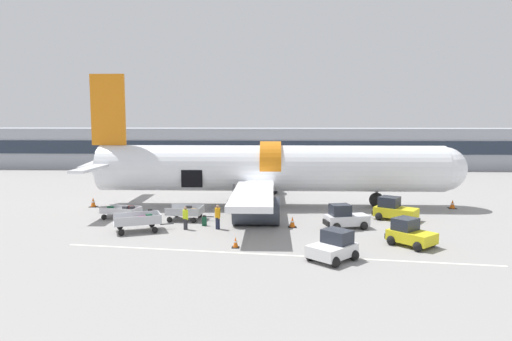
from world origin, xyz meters
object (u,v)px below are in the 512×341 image
(airplane, at_px, (266,170))
(baggage_tug_spare, at_px, (394,210))
(baggage_cart_queued, at_px, (123,212))
(baggage_tug_lead, at_px, (410,234))
(baggage_cart_loading, at_px, (187,213))
(ground_crew_supervisor, at_px, (218,216))
(ground_crew_loader_a, at_px, (246,203))
(baggage_tug_mid, at_px, (333,247))
(ground_crew_loader_b, at_px, (234,206))
(baggage_tug_rear, at_px, (345,218))
(suitcase_on_tarmac_upright, at_px, (150,216))
(suitcase_on_tarmac_spare, at_px, (204,221))
(ground_crew_driver, at_px, (185,218))
(baggage_cart_empty, at_px, (140,222))

(airplane, xyz_separation_m, baggage_tug_spare, (9.50, -4.81, -2.42))
(baggage_cart_queued, bearing_deg, baggage_tug_lead, -19.02)
(baggage_cart_loading, distance_m, ground_crew_supervisor, 3.74)
(baggage_cart_queued, xyz_separation_m, ground_crew_loader_a, (9.11, 1.56, 0.50))
(baggage_tug_mid, height_order, ground_crew_loader_b, ground_crew_loader_b)
(airplane, bearing_deg, ground_crew_loader_b, -116.88)
(baggage_tug_rear, distance_m, ground_crew_supervisor, 8.57)
(ground_crew_loader_b, bearing_deg, ground_crew_supervisor, -102.31)
(ground_crew_loader_a, distance_m, suitcase_on_tarmac_upright, 7.24)
(suitcase_on_tarmac_upright, relative_size, suitcase_on_tarmac_spare, 1.14)
(ground_crew_loader_b, height_order, suitcase_on_tarmac_upright, ground_crew_loader_b)
(baggage_tug_lead, bearing_deg, ground_crew_driver, 166.34)
(baggage_cart_empty, bearing_deg, baggage_cart_queued, 122.28)
(baggage_tug_spare, height_order, suitcase_on_tarmac_spare, baggage_tug_spare)
(ground_crew_loader_b, xyz_separation_m, suitcase_on_tarmac_upright, (-6.01, -1.32, -0.52))
(baggage_cart_empty, distance_m, suitcase_on_tarmac_spare, 4.37)
(baggage_cart_loading, xyz_separation_m, ground_crew_loader_b, (3.39, 1.01, 0.39))
(baggage_tug_mid, distance_m, baggage_cart_queued, 17.21)
(ground_crew_loader_b, bearing_deg, baggage_tug_mid, -59.24)
(ground_crew_loader_a, bearing_deg, ground_crew_supervisor, -109.84)
(airplane, height_order, baggage_tug_mid, airplane)
(airplane, relative_size, suitcase_on_tarmac_spare, 44.46)
(baggage_cart_empty, xyz_separation_m, ground_crew_loader_b, (5.87, 4.43, 0.31))
(baggage_tug_mid, bearing_deg, baggage_tug_lead, 31.43)
(baggage_tug_rear, height_order, baggage_cart_empty, baggage_tug_rear)
(baggage_cart_empty, bearing_deg, baggage_tug_mid, -25.75)
(baggage_cart_loading, height_order, suitcase_on_tarmac_spare, baggage_cart_loading)
(airplane, distance_m, ground_crew_loader_a, 4.40)
(baggage_tug_mid, distance_m, baggage_tug_spare, 11.38)
(baggage_tug_rear, height_order, ground_crew_loader_a, ground_crew_loader_a)
(ground_crew_loader_b, bearing_deg, baggage_tug_spare, -1.65)
(baggage_cart_loading, distance_m, ground_crew_driver, 2.93)
(ground_crew_loader_a, bearing_deg, suitcase_on_tarmac_spare, -126.44)
(ground_crew_driver, height_order, suitcase_on_tarmac_spare, ground_crew_driver)
(baggage_tug_mid, xyz_separation_m, baggage_cart_queued, (-14.32, 9.54, -0.20))
(ground_crew_loader_a, relative_size, suitcase_on_tarmac_upright, 2.18)
(baggage_tug_lead, bearing_deg, ground_crew_supervisor, 163.04)
(suitcase_on_tarmac_spare, bearing_deg, ground_crew_loader_a, 53.56)
(airplane, height_order, suitcase_on_tarmac_upright, airplane)
(baggage_tug_lead, distance_m, suitcase_on_tarmac_upright, 17.89)
(airplane, bearing_deg, baggage_tug_rear, -54.37)
(baggage_tug_mid, bearing_deg, baggage_tug_rear, 76.43)
(airplane, height_order, ground_crew_supervisor, airplane)
(baggage_tug_lead, xyz_separation_m, baggage_cart_loading, (-14.27, 6.23, -0.17))
(baggage_tug_rear, height_order, baggage_tug_spare, baggage_tug_spare)
(baggage_tug_lead, xyz_separation_m, baggage_tug_spare, (0.89, 6.91, 0.05))
(baggage_tug_rear, bearing_deg, suitcase_on_tarmac_spare, 177.42)
(ground_crew_loader_b, bearing_deg, baggage_tug_lead, -33.67)
(baggage_cart_empty, height_order, ground_crew_loader_a, ground_crew_loader_a)
(baggage_tug_lead, distance_m, baggage_tug_rear, 5.12)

